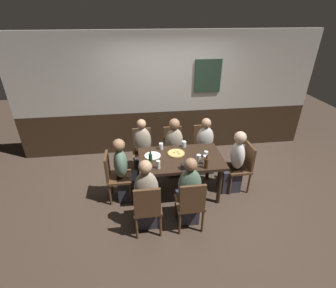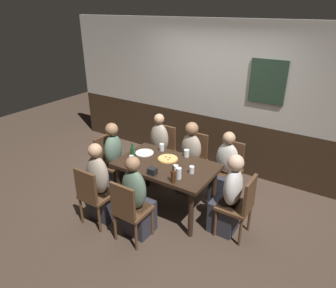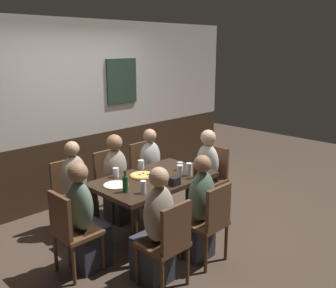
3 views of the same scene
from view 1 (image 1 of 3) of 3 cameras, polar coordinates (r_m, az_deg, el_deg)
name	(u,v)px [view 1 (image 1 of 3)]	position (r m, az deg, el deg)	size (l,w,h in m)	color
ground_plane	(180,192)	(4.59, 2.72, -10.99)	(12.00, 12.00, 0.00)	#423328
wall_back	(168,95)	(5.42, 0.04, 11.16)	(6.40, 0.13, 2.60)	#332316
dining_table	(181,162)	(4.21, 2.92, -4.18)	(1.40, 0.85, 0.74)	black
chair_right_far	(203,144)	(5.12, 8.02, -0.03)	(0.40, 0.40, 0.88)	#513521
chair_mid_near	(191,203)	(3.65, 5.24, -13.29)	(0.40, 0.40, 0.88)	#513521
chair_head_east	(242,165)	(4.61, 16.72, -4.61)	(0.40, 0.40, 0.88)	#513521
chair_left_near	(147,207)	(3.58, -4.74, -14.16)	(0.40, 0.40, 0.88)	#513521
chair_left_far	(143,148)	(4.96, -5.87, -0.92)	(0.40, 0.40, 0.88)	#513521
chair_head_west	(115,174)	(4.27, -12.17, -6.86)	(0.40, 0.40, 0.88)	#513521
chair_mid_far	(173,146)	(5.00, 1.19, -0.47)	(0.40, 0.40, 0.88)	#513521
person_right_far	(205,149)	(5.00, 8.47, -1.22)	(0.34, 0.37, 1.11)	#2D2D38
person_mid_near	(188,196)	(3.77, 4.70, -11.77)	(0.34, 0.37, 1.16)	#2D2D38
person_head_east	(233,166)	(4.55, 14.83, -4.86)	(0.37, 0.34, 1.15)	#2D2D38
person_left_near	(147,199)	(3.70, -4.89, -12.48)	(0.34, 0.37, 1.18)	#2D2D38
person_left_far	(143,153)	(4.82, -5.79, -1.97)	(0.34, 0.37, 1.16)	#2D2D38
person_head_west	(125,174)	(4.26, -9.97, -6.85)	(0.37, 0.34, 1.15)	#2D2D38
person_mid_far	(174,151)	(4.87, 1.47, -1.52)	(0.34, 0.37, 1.14)	#2D2D38
pizza	(176,153)	(4.26, 1.87, -2.13)	(0.29, 0.29, 0.03)	tan
beer_glass_half	(158,165)	(3.86, -2.24, -4.87)	(0.06, 0.06, 0.14)	silver
beer_glass_tall	(184,144)	(4.46, 3.70, -0.09)	(0.08, 0.08, 0.11)	silver
pint_glass_pale	(206,154)	(4.21, 8.71, -2.37)	(0.07, 0.07, 0.10)	silver
pint_glass_stout	(205,160)	(4.00, 8.52, -3.74)	(0.07, 0.07, 0.15)	silver
tumbler_water	(161,146)	(4.38, -1.61, -0.56)	(0.07, 0.07, 0.11)	silver
pint_glass_amber	(199,159)	(4.04, 7.06, -3.44)	(0.07, 0.07, 0.13)	silver
beer_bottle_green	(151,158)	(3.97, -4.03, -3.30)	(0.06, 0.06, 0.24)	#194723
beer_bottle_brown	(206,163)	(3.89, 8.82, -4.33)	(0.06, 0.06, 0.23)	#42230F
plate_white_large	(153,156)	(4.20, -3.57, -2.69)	(0.28, 0.28, 0.01)	white
condiment_caddy	(185,166)	(3.86, 3.84, -5.13)	(0.11, 0.09, 0.09)	black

